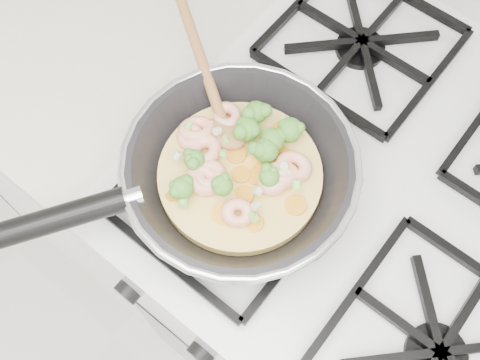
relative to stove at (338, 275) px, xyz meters
The scene contains 3 objects.
stove is the anchor object (origin of this frame).
counter_left 0.80m from the stove, behind, with size 1.00×0.60×0.90m.
skillet 0.53m from the stove, 139.75° to the right, with size 0.42×0.44×0.09m.
Camera 1 is at (0.03, 1.34, 1.56)m, focal length 42.56 mm.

